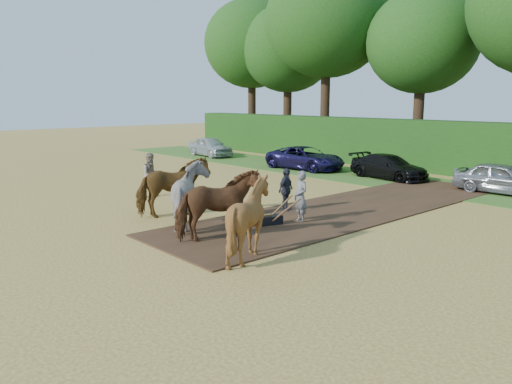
{
  "coord_description": "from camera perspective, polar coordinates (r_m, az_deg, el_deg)",
  "views": [
    {
      "loc": [
        13.21,
        -8.49,
        4.23
      ],
      "look_at": [
        1.94,
        1.56,
        1.4
      ],
      "focal_mm": 35.0,
      "sensor_mm": 36.0,
      "label": 1
    }
  ],
  "objects": [
    {
      "name": "plough_team",
      "position": [
        15.72,
        -5.54,
        -1.01
      ],
      "size": [
        7.5,
        5.37,
        2.17
      ],
      "color": "brown",
      "rests_on": "ground"
    },
    {
      "name": "spectator_near",
      "position": [
        22.16,
        -11.85,
        1.9
      ],
      "size": [
        0.85,
        1.03,
        1.92
      ],
      "primitive_type": "imported",
      "rotation": [
        0.0,
        0.0,
        1.43
      ],
      "color": "#A1927E",
      "rests_on": "ground"
    },
    {
      "name": "hedgerow",
      "position": [
        30.17,
        22.2,
        4.64
      ],
      "size": [
        46.0,
        1.6,
        3.0
      ],
      "primitive_type": "cube",
      "color": "#14380F",
      "rests_on": "ground"
    },
    {
      "name": "earth_strip",
      "position": [
        19.87,
        10.96,
        -1.8
      ],
      "size": [
        4.5,
        17.0,
        0.05
      ],
      "primitive_type": "cube",
      "color": "#472D1C",
      "rests_on": "ground"
    },
    {
      "name": "ground",
      "position": [
        16.26,
        -8.7,
        -4.59
      ],
      "size": [
        120.0,
        120.0,
        0.0
      ],
      "primitive_type": "plane",
      "color": "gold",
      "rests_on": "ground"
    },
    {
      "name": "parked_cars",
      "position": [
        26.16,
        18.04,
        2.31
      ],
      "size": [
        36.29,
        3.17,
        1.45
      ],
      "color": "silver",
      "rests_on": "ground"
    },
    {
      "name": "grass_verge",
      "position": [
        26.42,
        17.63,
        0.93
      ],
      "size": [
        50.0,
        5.0,
        0.03
      ],
      "primitive_type": "cube",
      "color": "#38601E",
      "rests_on": "ground"
    },
    {
      "name": "spectator_far",
      "position": [
        18.89,
        3.44,
        0.22
      ],
      "size": [
        0.66,
        1.05,
        1.66
      ],
      "primitive_type": "imported",
      "rotation": [
        0.0,
        0.0,
        1.85
      ],
      "color": "#242630",
      "rests_on": "ground"
    },
    {
      "name": "treeline",
      "position": [
        33.98,
        22.95,
        17.83
      ],
      "size": [
        48.7,
        10.6,
        14.21
      ],
      "color": "#382616",
      "rests_on": "ground"
    }
  ]
}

